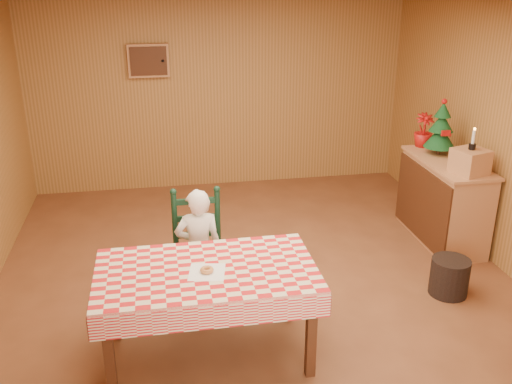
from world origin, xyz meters
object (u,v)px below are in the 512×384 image
ladder_chair (199,252)px  crate (470,161)px  storage_bin (449,277)px  christmas_tree (441,129)px  dining_table (207,279)px  shelf_unit (443,201)px  seated_child (199,249)px

ladder_chair → crate: (2.76, 0.41, 0.55)m
storage_bin → christmas_tree: bearing=70.8°
dining_table → shelf_unit: (2.76, 1.60, -0.22)m
ladder_chair → storage_bin: size_ratio=3.04×
seated_child → christmas_tree: 3.05m
christmas_tree → storage_bin: 1.75m
dining_table → crate: 3.03m
shelf_unit → christmas_tree: (0.01, 0.25, 0.74)m
dining_table → storage_bin: dining_table is taller
seated_child → crate: (2.76, 0.47, 0.49)m
seated_child → christmas_tree: bearing=-158.0°
dining_table → christmas_tree: 3.37m
ladder_chair → dining_table: bearing=-90.0°
ladder_chair → crate: size_ratio=3.60×
crate → shelf_unit: bearing=91.2°
crate → ladder_chair: bearing=-171.6°
dining_table → seated_child: size_ratio=1.47×
dining_table → storage_bin: (2.30, 0.51, -0.51)m
ladder_chair → shelf_unit: 2.87m
ladder_chair → crate: 2.85m
shelf_unit → christmas_tree: 0.79m
seated_child → storage_bin: seated_child is taller
seated_child → shelf_unit: seated_child is taller
dining_table → shelf_unit: bearing=30.1°
ladder_chair → crate: bearing=8.4°
seated_child → shelf_unit: bearing=-162.5°
seated_child → shelf_unit: 2.89m
shelf_unit → seated_child: bearing=-162.5°
crate → storage_bin: (-0.47, -0.69, -0.88)m
dining_table → ladder_chair: 0.81m
crate → christmas_tree: christmas_tree is taller
seated_child → crate: size_ratio=3.75×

